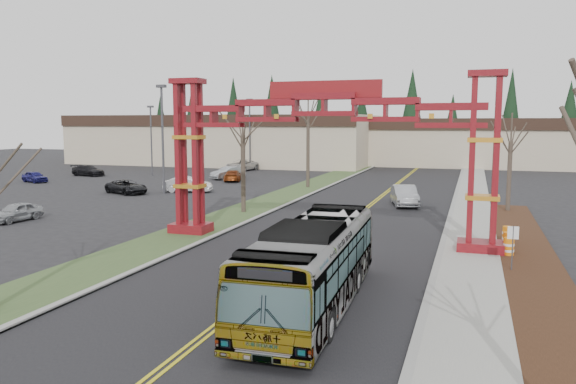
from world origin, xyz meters
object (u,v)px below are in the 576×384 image
at_px(parked_car_mid_b, 35,177).
at_px(barrel_south, 509,247).
at_px(silver_sedan, 405,196).
at_px(parked_car_near_b, 188,184).
at_px(parked_car_far_c, 88,171).
at_px(barrel_north, 507,235).
at_px(barrel_mid, 508,243).
at_px(light_pole_near, 162,131).
at_px(bare_tree_median_far, 308,120).
at_px(gateway_arch, 324,131).
at_px(parked_car_near_c, 127,187).
at_px(parked_car_near_a, 16,212).
at_px(bare_tree_right_far, 511,142).
at_px(retail_building_east, 492,142).
at_px(parked_car_mid_a, 233,176).
at_px(transit_bus, 313,265).
at_px(parked_car_far_b, 242,165).
at_px(light_pole_mid, 151,135).
at_px(bare_tree_median_mid, 243,136).
at_px(light_pole_far, 250,129).
at_px(retail_building_west, 229,139).
at_px(parked_car_far_a, 228,173).
at_px(street_sign, 513,239).

bearing_deg(parked_car_mid_b, barrel_south, -93.14).
relative_size(silver_sedan, parked_car_near_b, 1.10).
distance_m(parked_car_far_c, barrel_north, 52.57).
bearing_deg(barrel_mid, light_pole_near, 151.85).
distance_m(parked_car_near_b, light_pole_near, 5.40).
relative_size(parked_car_mid_b, barrel_south, 3.74).
height_order(bare_tree_median_far, barrel_north, bare_tree_median_far).
bearing_deg(gateway_arch, parked_car_near_c, 146.81).
distance_m(parked_car_near_b, barrel_north, 30.69).
xyz_separation_m(parked_car_near_a, bare_tree_right_far, (30.78, 14.33, 4.43)).
bearing_deg(parked_car_far_c, retail_building_east, -43.94).
bearing_deg(parked_car_mid_a, silver_sedan, 129.93).
bearing_deg(transit_bus, parked_car_far_b, 113.42).
xyz_separation_m(transit_bus, bare_tree_median_far, (-10.38, 34.77, 5.08)).
height_order(parked_car_far_c, light_pole_mid, light_pole_mid).
bearing_deg(barrel_north, light_pole_near, 155.08).
relative_size(parked_car_mid_a, bare_tree_median_far, 0.48).
xyz_separation_m(bare_tree_median_mid, barrel_north, (17.38, -5.33, -5.02)).
relative_size(parked_car_mid_b, barrel_mid, 3.49).
relative_size(parked_car_mid_a, parked_car_mid_b, 1.19).
bearing_deg(light_pole_far, retail_building_west, 125.98).
bearing_deg(transit_bus, parked_car_mid_a, 115.45).
height_order(parked_car_near_a, light_pole_far, light_pole_far).
xyz_separation_m(retail_building_west, parked_car_far_b, (8.07, -13.72, -3.02)).
bearing_deg(light_pole_far, parked_car_far_a, -78.99).
distance_m(light_pole_mid, street_sign, 51.54).
xyz_separation_m(transit_bus, parked_car_far_c, (-39.13, 38.30, -0.90)).
distance_m(transit_bus, light_pole_near, 34.32).
distance_m(parked_car_near_c, bare_tree_median_mid, 16.57).
xyz_separation_m(parked_car_mid_a, barrel_north, (26.94, -25.02, -0.13)).
bearing_deg(parked_car_near_b, parked_car_far_b, -2.17).
bearing_deg(transit_bus, bare_tree_median_mid, 117.25).
height_order(gateway_arch, parked_car_far_c, gateway_arch).
xyz_separation_m(parked_car_near_a, street_sign, (30.04, -3.34, 0.84)).
distance_m(parked_car_mid_a, street_sign, 40.95).
bearing_deg(barrel_mid, barrel_north, 88.37).
distance_m(parked_car_far_a, parked_car_far_b, 11.03).
bearing_deg(barrel_north, parked_car_near_b, 151.35).
bearing_deg(retail_building_west, bare_tree_median_mid, -64.47).
relative_size(parked_car_mid_a, parked_car_far_b, 0.80).
height_order(bare_tree_right_far, barrel_mid, bare_tree_right_far).
bearing_deg(parked_car_near_b, gateway_arch, -147.53).
relative_size(parked_car_near_b, barrel_mid, 4.28).
xyz_separation_m(transit_bus, parked_car_mid_a, (-19.94, 38.10, -0.92)).
distance_m(parked_car_mid_a, bare_tree_median_mid, 22.43).
bearing_deg(light_pole_far, bare_tree_right_far, -41.57).
height_order(retail_building_east, parked_car_far_c, retail_building_east).
bearing_deg(barrel_south, bare_tree_right_far, 87.23).
bearing_deg(barrel_north, bare_tree_right_far, 86.99).
xyz_separation_m(parked_car_far_b, street_sign, (31.19, -43.57, 0.71)).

